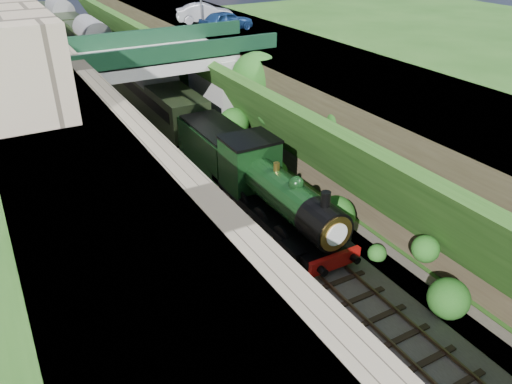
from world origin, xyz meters
TOP-DOWN VIEW (x-y plane):
  - ground at (0.00, 0.00)m, footprint 160.00×160.00m
  - trackbed at (0.00, 20.00)m, footprint 10.00×90.00m
  - retaining_wall at (-5.50, 20.00)m, footprint 1.00×90.00m
  - street_plateau_left at (-9.00, 20.00)m, footprint 6.00×90.00m
  - street_plateau_right at (9.50, 20.00)m, footprint 8.00×90.00m
  - embankment_slope at (4.97, 18.35)m, footprint 4.51×90.00m
  - track_left at (-2.00, 20.00)m, footprint 2.50×90.00m
  - track_right at (1.20, 20.00)m, footprint 2.50×90.00m
  - road_bridge at (0.94, 24.00)m, footprint 16.00×6.40m
  - building_near at (-9.50, 14.00)m, footprint 4.00×8.00m
  - tree at (5.91, 19.31)m, footprint 3.60×3.80m
  - car_blue at (8.00, 28.16)m, footprint 4.97×2.76m
  - car_silver at (8.00, 32.37)m, footprint 5.27×3.10m
  - locomotive at (1.20, 8.79)m, footprint 3.10×10.22m
  - tender at (1.20, 16.16)m, footprint 2.70×6.00m
  - coach_front at (1.20, 28.76)m, footprint 2.90×18.00m
  - coach_middle at (1.20, 47.56)m, footprint 2.90×18.00m
  - coach_rear at (1.20, 66.36)m, footprint 2.90×18.00m

SIDE VIEW (x-z plane):
  - ground at x=0.00m, z-range 0.00..0.00m
  - trackbed at x=0.00m, z-range 0.00..0.20m
  - track_left at x=-2.00m, z-range 0.15..0.35m
  - track_right at x=1.20m, z-range 0.15..0.35m
  - tender at x=1.20m, z-range 0.09..3.14m
  - locomotive at x=1.20m, z-range -0.02..3.81m
  - coach_front at x=1.20m, z-range 0.20..3.90m
  - coach_middle at x=1.20m, z-range 0.20..3.90m
  - coach_rear at x=1.20m, z-range 0.20..3.90m
  - embankment_slope at x=4.97m, z-range -0.49..5.89m
  - street_plateau_right at x=9.50m, z-range 0.00..6.25m
  - retaining_wall at x=-5.50m, z-range 0.00..7.00m
  - street_plateau_left at x=-9.00m, z-range 0.00..7.00m
  - road_bridge at x=0.94m, z-range 0.45..7.70m
  - tree at x=5.91m, z-range 1.35..7.95m
  - car_blue at x=8.00m, z-range 6.25..7.85m
  - car_silver at x=8.00m, z-range 6.25..7.89m
  - building_near at x=-9.50m, z-range 7.00..11.00m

